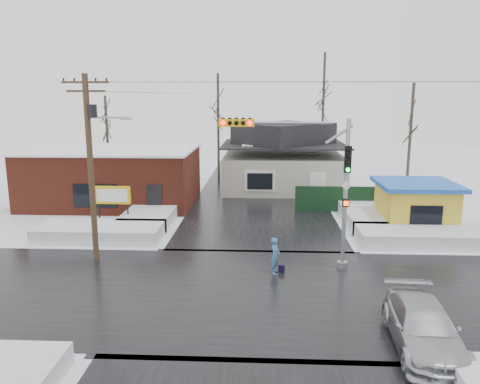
{
  "coord_description": "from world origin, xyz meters",
  "views": [
    {
      "loc": [
        0.17,
        -18.17,
        8.0
      ],
      "look_at": [
        -0.99,
        5.98,
        3.0
      ],
      "focal_mm": 35.0,
      "sensor_mm": 36.0,
      "label": 1
    }
  ],
  "objects_px": {
    "pedestrian": "(275,256)",
    "traffic_signal": "(312,173)",
    "utility_pole": "(91,158)",
    "car": "(423,328)",
    "marquee_sign": "(113,196)",
    "kiosk": "(415,205)"
  },
  "relations": [
    {
      "from": "marquee_sign",
      "to": "pedestrian",
      "type": "relative_size",
      "value": 1.52
    },
    {
      "from": "marquee_sign",
      "to": "pedestrian",
      "type": "bearing_deg",
      "value": -36.95
    },
    {
      "from": "marquee_sign",
      "to": "kiosk",
      "type": "bearing_deg",
      "value": 1.55
    },
    {
      "from": "car",
      "to": "traffic_signal",
      "type": "bearing_deg",
      "value": 116.45
    },
    {
      "from": "marquee_sign",
      "to": "kiosk",
      "type": "height_order",
      "value": "kiosk"
    },
    {
      "from": "traffic_signal",
      "to": "kiosk",
      "type": "xyz_separation_m",
      "value": [
        7.07,
        7.03,
        -3.08
      ]
    },
    {
      "from": "marquee_sign",
      "to": "pedestrian",
      "type": "height_order",
      "value": "marquee_sign"
    },
    {
      "from": "utility_pole",
      "to": "pedestrian",
      "type": "relative_size",
      "value": 5.36
    },
    {
      "from": "utility_pole",
      "to": "car",
      "type": "distance_m",
      "value": 15.96
    },
    {
      "from": "kiosk",
      "to": "car",
      "type": "height_order",
      "value": "kiosk"
    },
    {
      "from": "marquee_sign",
      "to": "utility_pole",
      "type": "bearing_deg",
      "value": -79.87
    },
    {
      "from": "marquee_sign",
      "to": "kiosk",
      "type": "xyz_separation_m",
      "value": [
        18.5,
        0.5,
        -0.46
      ]
    },
    {
      "from": "utility_pole",
      "to": "car",
      "type": "relative_size",
      "value": 1.84
    },
    {
      "from": "traffic_signal",
      "to": "marquee_sign",
      "type": "height_order",
      "value": "traffic_signal"
    },
    {
      "from": "marquee_sign",
      "to": "kiosk",
      "type": "distance_m",
      "value": 18.51
    },
    {
      "from": "traffic_signal",
      "to": "utility_pole",
      "type": "bearing_deg",
      "value": 177.05
    },
    {
      "from": "kiosk",
      "to": "pedestrian",
      "type": "bearing_deg",
      "value": -137.83
    },
    {
      "from": "pedestrian",
      "to": "car",
      "type": "height_order",
      "value": "pedestrian"
    },
    {
      "from": "traffic_signal",
      "to": "marquee_sign",
      "type": "distance_m",
      "value": 13.42
    },
    {
      "from": "utility_pole",
      "to": "pedestrian",
      "type": "distance_m",
      "value": 9.82
    },
    {
      "from": "pedestrian",
      "to": "traffic_signal",
      "type": "bearing_deg",
      "value": -42.28
    },
    {
      "from": "utility_pole",
      "to": "pedestrian",
      "type": "bearing_deg",
      "value": -8.99
    }
  ]
}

